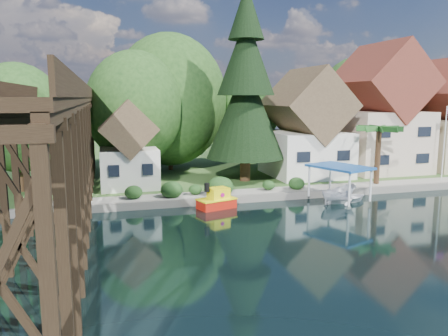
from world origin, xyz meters
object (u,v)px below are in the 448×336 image
Objects in this scene: palm_tree at (379,130)px; tugboat at (217,200)px; trestle_bridge at (58,146)px; conifer at (246,88)px; shed at (129,150)px; boat_white_a at (347,197)px; boat_canopy at (339,187)px; house_center at (379,117)px; house_left at (306,130)px; flagpole at (446,135)px.

palm_tree reaches higher than tugboat.
conifer is at bearing 30.43° from trestle_bridge.
tugboat is at bearing -51.33° from shed.
conifer is at bearing 26.19° from boat_white_a.
shed reaches higher than boat_canopy.
house_center is at bearing -53.38° from boat_white_a.
palm_tree is (27.23, 4.45, 0.17)m from trestle_bridge.
boat_canopy is (-1.76, -9.98, -3.84)m from house_left.
trestle_bridge reaches higher than tugboat.
boat_white_a is (-9.90, -10.37, -6.02)m from house_center.
house_left reaches higher than shed.
conifer reaches higher than boat_white_a.
house_left is 7.66m from palm_tree.
boat_canopy is (-13.30, -3.47, -3.61)m from flagpole.
boat_canopy is at bearing 2.29° from trestle_bridge.
boat_white_a is (-12.45, -3.36, -4.52)m from flagpole.
trestle_bridge is at bearing -177.71° from boat_canopy.
shed is 19.34m from boat_white_a.
conifer is 5.63× the size of tugboat.
conifer is at bearing 0.36° from shed.
boat_canopy is at bearing -165.39° from flagpole.
house_left is at bearing 4.77° from shed.
conifer is (-7.01, -1.43, 4.20)m from house_left.
trestle_bridge is 5.63× the size of shed.
flagpole reaches higher than tugboat.
shed reaches higher than palm_tree.
tugboat is at bearing 76.73° from boat_white_a.
conifer reaches higher than flagpole.
shed is 2.04× the size of boat_white_a.
tugboat reaches higher than boat_white_a.
house_center is 0.76× the size of conifer.
house_center reaches higher than boat_canopy.
shed is at bearing 170.38° from flagpole.
boat_canopy reaches higher than tugboat.
trestle_bridge is 27.59m from palm_tree.
flagpole is 23.93m from tugboat.
boat_canopy is at bearing 87.47° from boat_white_a.
flagpole reaches higher than boat_canopy.
boat_white_a is at bearing 7.17° from boat_canopy.
shed reaches higher than boat_white_a.
palm_tree is 7.34m from flagpole.
house_left is 10.83m from boat_canopy.
house_left is (23.00, 10.83, -0.21)m from trestle_bridge.
boat_canopy is (21.24, 0.85, -4.05)m from trestle_bridge.
house_center is at bearing 109.96° from flagpole.
palm_tree reaches higher than boat_white_a.
house_center is 2.42× the size of palm_tree.
house_left is at bearing 150.58° from flagpole.
boat_white_a is at bearing -133.68° from house_center.
house_center is 1.77× the size of shed.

